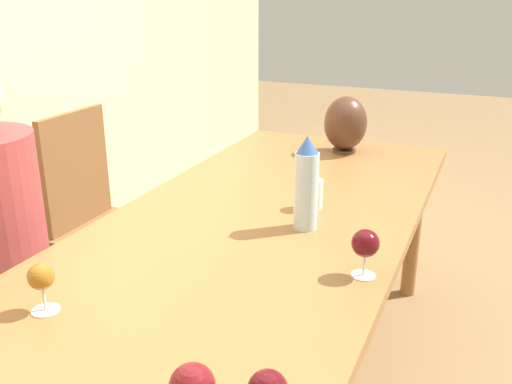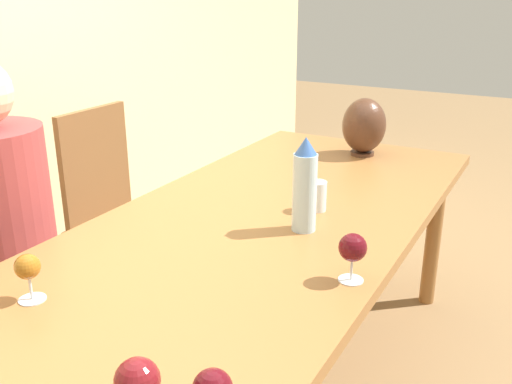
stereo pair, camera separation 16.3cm
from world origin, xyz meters
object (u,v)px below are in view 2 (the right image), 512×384
(chair_far, at_px, (121,211))
(wine_glass_2, at_px, (353,249))
(wine_glass_3, at_px, (137,383))
(person_near, at_px, (2,234))
(water_bottle, at_px, (305,186))
(wine_glass_4, at_px, (28,269))
(water_tumbler, at_px, (317,196))
(vase, at_px, (364,126))

(chair_far, bearing_deg, wine_glass_2, -112.47)
(wine_glass_3, xyz_separation_m, chair_far, (1.20, 1.13, -0.34))
(wine_glass_3, bearing_deg, person_near, 62.70)
(wine_glass_2, distance_m, chair_far, 1.40)
(water_bottle, bearing_deg, chair_far, 74.59)
(wine_glass_4, distance_m, chair_far, 1.20)
(wine_glass_3, relative_size, wine_glass_4, 1.26)
(water_tumbler, bearing_deg, vase, 6.68)
(water_bottle, xyz_separation_m, wine_glass_3, (-0.92, -0.12, -0.03))
(chair_far, xyz_separation_m, person_near, (-0.66, -0.09, 0.17))
(person_near, bearing_deg, wine_glass_3, -117.30)
(wine_glass_4, height_order, chair_far, chair_far)
(water_tumbler, relative_size, wine_glass_4, 0.84)
(vase, relative_size, wine_glass_2, 1.95)
(wine_glass_2, bearing_deg, wine_glass_4, 125.78)
(water_bottle, distance_m, wine_glass_2, 0.34)
(person_near, bearing_deg, water_bottle, -67.35)
(wine_glass_3, bearing_deg, water_tumbler, 7.70)
(wine_glass_4, xyz_separation_m, chair_far, (0.98, 0.61, -0.32))
(wine_glass_2, height_order, chair_far, chair_far)
(water_tumbler, xyz_separation_m, wine_glass_2, (-0.41, -0.27, 0.04))
(water_bottle, height_order, person_near, person_near)
(wine_glass_4, distance_m, person_near, 0.63)
(wine_glass_3, bearing_deg, chair_far, 43.27)
(wine_glass_4, bearing_deg, water_bottle, -29.68)
(vase, distance_m, wine_glass_2, 1.19)
(wine_glass_2, bearing_deg, water_tumbler, 33.37)
(wine_glass_3, height_order, chair_far, chair_far)
(wine_glass_3, xyz_separation_m, wine_glass_4, (0.22, 0.52, -0.02))
(water_tumbler, xyz_separation_m, vase, (0.72, 0.08, 0.08))
(chair_far, height_order, person_near, person_near)
(wine_glass_2, relative_size, wine_glass_4, 1.08)
(vase, distance_m, person_near, 1.52)
(chair_far, bearing_deg, vase, -55.78)
(wine_glass_2, height_order, wine_glass_4, wine_glass_2)
(water_bottle, bearing_deg, vase, 7.25)
(water_bottle, height_order, vase, water_bottle)
(vase, xyz_separation_m, person_near, (-1.28, 0.81, -0.20))
(wine_glass_2, bearing_deg, chair_far, 67.53)
(wine_glass_3, relative_size, chair_far, 0.16)
(vase, bearing_deg, wine_glass_2, -162.57)
(wine_glass_3, distance_m, chair_far, 1.69)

